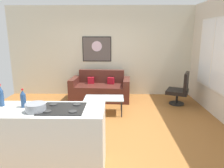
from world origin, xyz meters
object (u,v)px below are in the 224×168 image
Objects in this scene: armchair at (180,89)px; soda_bottle_2 at (23,99)px; mixing_bowl at (36,108)px; couch at (100,90)px; wall_painting at (97,49)px; coffee_table at (104,99)px; soda_bottle at (1,96)px.

armchair is 4.29m from soda_bottle_2.
armchair is at bearing 46.83° from mixing_bowl.
soda_bottle_2 reaches higher than couch.
armchair is 2.81m from wall_painting.
mixing_bowl reaches higher than armchair.
soda_bottle_2 is at bearing -100.12° from wall_painting.
mixing_bowl is at bearing -96.51° from wall_painting.
couch is 6.68× the size of mixing_bowl.
soda_bottle_2 is at bearing -104.00° from couch.
armchair is at bearing -22.88° from wall_painting.
coffee_table is at bearing -81.58° from couch.
mixing_bowl is (0.23, -0.17, -0.07)m from soda_bottle_2.
armchair is at bearing 18.90° from coffee_table.
mixing_bowl is (-2.87, -3.06, 0.55)m from armchair.
armchair is 4.23m from mixing_bowl.
wall_painting is (1.03, 3.86, 0.40)m from soda_bottle.
soda_bottle_2 reaches higher than mixing_bowl.
coffee_table is 2.97× the size of soda_bottle.
mixing_bowl is at bearing -99.73° from couch.
coffee_table is 3.57× the size of soda_bottle_2.
wall_painting is at bearing 103.86° from couch.
armchair is at bearing 39.63° from soda_bottle.
soda_bottle reaches higher than armchair.
armchair is (2.09, 0.72, 0.07)m from coffee_table.
wall_painting reaches higher than couch.
wall_painting reaches higher than soda_bottle_2.
armchair is 1.02× the size of wall_painting.
coffee_table is at bearing -79.80° from wall_painting.
couch is 1.95× the size of armchair.
couch is 3.53m from soda_bottle_2.
mixing_bowl is (-0.60, -3.52, 0.69)m from couch.
couch is 1.88× the size of coffee_table.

